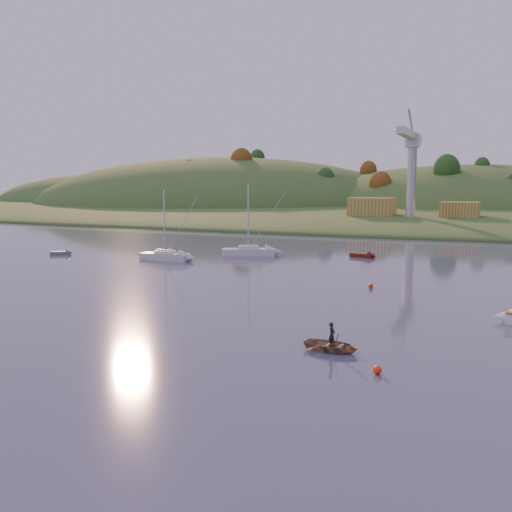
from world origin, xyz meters
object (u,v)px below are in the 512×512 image
at_px(sailboat_near, 165,256).
at_px(red_tender, 367,256).
at_px(canoe, 332,345).
at_px(sailboat_far, 248,251).
at_px(grey_dinghy, 64,253).

relative_size(sailboat_near, red_tender, 2.40).
relative_size(sailboat_near, canoe, 2.77).
xyz_separation_m(sailboat_far, grey_dinghy, (-26.25, -9.70, -0.46)).
xyz_separation_m(sailboat_far, red_tender, (16.65, 4.84, -0.43)).
height_order(canoe, grey_dinghy, grey_dinghy).
bearing_deg(sailboat_far, canoe, -84.87).
bearing_deg(red_tender, canoe, -67.77).
distance_m(sailboat_near, canoe, 47.19).
bearing_deg(sailboat_near, canoe, -46.62).
height_order(red_tender, grey_dinghy, red_tender).
height_order(canoe, red_tender, red_tender).
xyz_separation_m(sailboat_near, sailboat_far, (8.58, 9.32, 0.04)).
bearing_deg(grey_dinghy, sailboat_far, -14.33).
bearing_deg(canoe, red_tender, 17.00).
bearing_deg(grey_dinghy, red_tender, -15.89).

